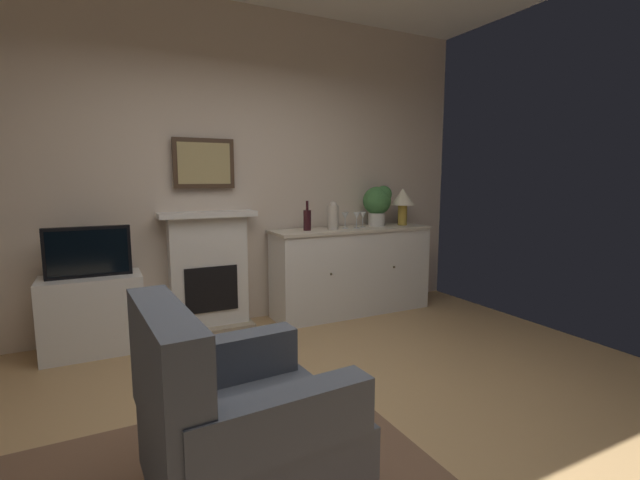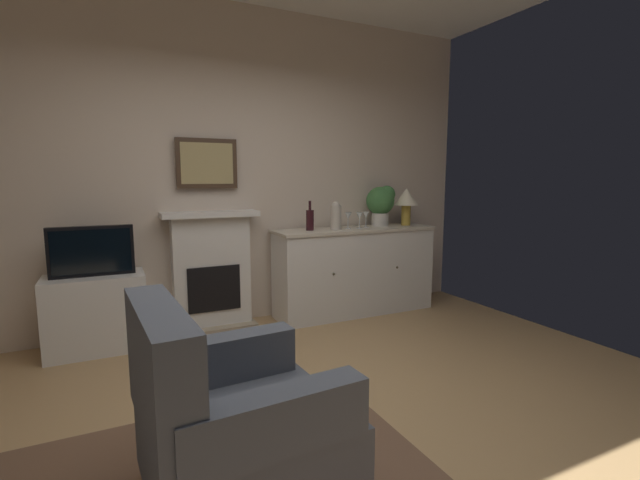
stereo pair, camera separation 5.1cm
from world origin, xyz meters
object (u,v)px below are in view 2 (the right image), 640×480
object	(u,v)px
sideboard_cabinet	(355,270)
tv_set	(92,251)
fireplace_unit	(212,270)
wine_bottle	(310,220)
wine_glass_right	(366,216)
table_lamp	(406,200)
wine_glass_left	(348,217)
armchair	(231,423)
wine_glass_center	(360,216)
framed_picture	(207,163)
potted_plant_small	(381,202)
vase_decorative	(336,216)
tv_cabinet	(96,313)

from	to	relation	value
sideboard_cabinet	tv_set	xyz separation A→B (m)	(-2.41, -0.01, 0.38)
sideboard_cabinet	fireplace_unit	bearing A→B (deg)	172.98
wine_bottle	tv_set	bearing A→B (deg)	-179.32
fireplace_unit	wine_glass_right	xyz separation A→B (m)	(1.58, -0.17, 0.47)
sideboard_cabinet	table_lamp	distance (m)	0.97
wine_glass_right	wine_glass_left	bearing A→B (deg)	-177.19
fireplace_unit	sideboard_cabinet	size ratio (longest dim) A/B	0.64
fireplace_unit	sideboard_cabinet	xyz separation A→B (m)	(1.44, -0.18, -0.10)
wine_glass_right	armchair	size ratio (longest dim) A/B	0.18
wine_glass_left	wine_glass_center	world-z (taller)	same
armchair	wine_bottle	bearing A→B (deg)	58.07
framed_picture	table_lamp	world-z (taller)	framed_picture
fireplace_unit	framed_picture	distance (m)	0.99
sideboard_cabinet	wine_glass_left	xyz separation A→B (m)	(-0.08, 0.00, 0.57)
fireplace_unit	potted_plant_small	world-z (taller)	potted_plant_small
wine_glass_center	tv_set	distance (m)	2.45
wine_glass_left	tv_set	distance (m)	2.34
sideboard_cabinet	armchair	size ratio (longest dim) A/B	1.86
vase_decorative	tv_set	distance (m)	2.17
wine_glass_left	tv_cabinet	distance (m)	2.43
vase_decorative	table_lamp	bearing A→B (deg)	3.22
framed_picture	wine_bottle	xyz separation A→B (m)	(0.94, -0.21, -0.53)
fireplace_unit	wine_glass_center	bearing A→B (deg)	-8.52
fireplace_unit	table_lamp	world-z (taller)	table_lamp
fireplace_unit	potted_plant_small	xyz separation A→B (m)	(1.78, -0.13, 0.60)
tv_cabinet	armchair	bearing A→B (deg)	-76.01
wine_glass_right	tv_set	bearing A→B (deg)	-179.57
table_lamp	tv_set	bearing A→B (deg)	-179.85
wine_glass_left	tv_cabinet	size ratio (longest dim) A/B	0.22
vase_decorative	armchair	size ratio (longest dim) A/B	0.31
wine_glass_right	tv_set	distance (m)	2.56
wine_glass_center	armchair	world-z (taller)	wine_glass_center
armchair	sideboard_cabinet	bearing A→B (deg)	49.34
framed_picture	tv_set	distance (m)	1.23
table_lamp	wine_glass_right	distance (m)	0.53
armchair	vase_decorative	bearing A→B (deg)	52.74
tv_cabinet	tv_set	distance (m)	0.51
tv_cabinet	tv_set	size ratio (longest dim) A/B	1.21
wine_bottle	table_lamp	bearing A→B (deg)	-0.72
wine_glass_center	armchair	xyz separation A→B (m)	(-1.89, -2.13, -0.63)
wine_glass_center	wine_glass_left	bearing A→B (deg)	158.91
wine_bottle	wine_glass_center	xyz separation A→B (m)	(0.53, -0.06, 0.01)
framed_picture	sideboard_cabinet	distance (m)	1.82
wine_glass_right	sideboard_cabinet	bearing A→B (deg)	-175.42
wine_bottle	tv_set	distance (m)	1.92
wine_glass_center	tv_set	size ratio (longest dim) A/B	0.27
fireplace_unit	wine_bottle	distance (m)	1.05
wine_glass_center	sideboard_cabinet	bearing A→B (deg)	121.64
table_lamp	wine_glass_right	xyz separation A→B (m)	(-0.50, 0.01, -0.16)
fireplace_unit	wine_glass_right	size ratio (longest dim) A/B	6.67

